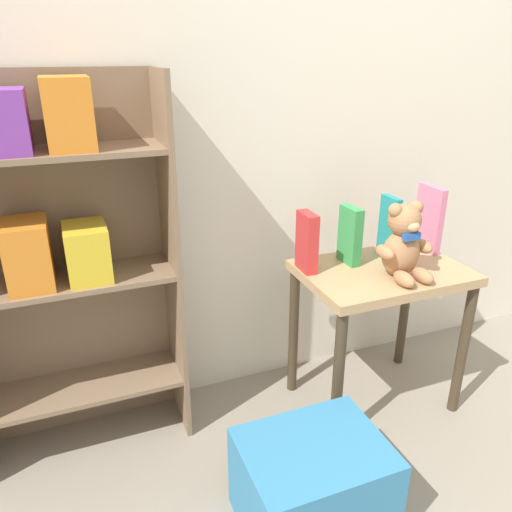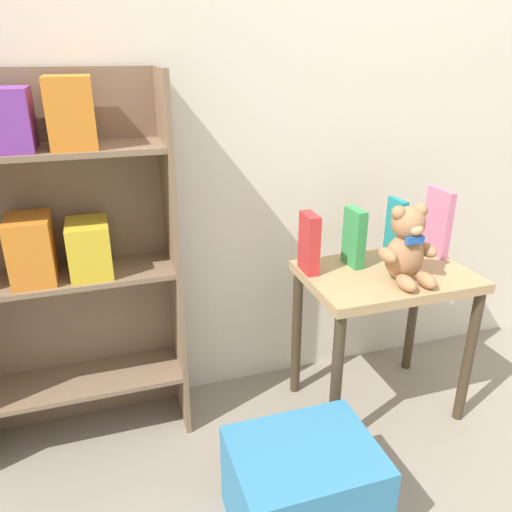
# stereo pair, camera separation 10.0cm
# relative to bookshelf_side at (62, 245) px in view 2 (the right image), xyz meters

# --- Properties ---
(wall_back) EXTENTS (4.80, 0.06, 2.50)m
(wall_back) POSITION_rel_bookshelf_side_xyz_m (1.06, 0.15, 0.49)
(wall_back) COLOR silver
(wall_back) RESTS_ON ground_plane
(bookshelf_side) EXTENTS (0.74, 0.26, 1.31)m
(bookshelf_side) POSITION_rel_bookshelf_side_xyz_m (0.00, 0.00, 0.00)
(bookshelf_side) COLOR #7F664C
(bookshelf_side) RESTS_ON ground_plane
(display_table) EXTENTS (0.62, 0.42, 0.60)m
(display_table) POSITION_rel_bookshelf_side_xyz_m (1.12, -0.22, -0.26)
(display_table) COLOR tan
(display_table) RESTS_ON ground_plane
(teddy_bear) EXTENTS (0.21, 0.19, 0.28)m
(teddy_bear) POSITION_rel_bookshelf_side_xyz_m (1.14, -0.30, -0.03)
(teddy_bear) COLOR #A8754C
(teddy_bear) RESTS_ON display_table
(book_standing_red) EXTENTS (0.05, 0.11, 0.22)m
(book_standing_red) POSITION_rel_bookshelf_side_xyz_m (0.85, -0.12, -0.05)
(book_standing_red) COLOR red
(book_standing_red) RESTS_ON display_table
(book_standing_green) EXTENTS (0.04, 0.11, 0.22)m
(book_standing_green) POSITION_rel_bookshelf_side_xyz_m (1.03, -0.12, -0.05)
(book_standing_green) COLOR #33934C
(book_standing_green) RESTS_ON display_table
(book_standing_teal) EXTENTS (0.03, 0.10, 0.24)m
(book_standing_teal) POSITION_rel_bookshelf_side_xyz_m (1.22, -0.10, -0.04)
(book_standing_teal) COLOR teal
(book_standing_teal) RESTS_ON display_table
(book_standing_pink) EXTENTS (0.03, 0.15, 0.27)m
(book_standing_pink) POSITION_rel_bookshelf_side_xyz_m (1.40, -0.11, -0.03)
(book_standing_pink) COLOR #D17093
(book_standing_pink) RESTS_ON display_table
(storage_bin) EXTENTS (0.43, 0.33, 0.30)m
(storage_bin) POSITION_rel_bookshelf_side_xyz_m (0.62, -0.66, -0.61)
(storage_bin) COLOR teal
(storage_bin) RESTS_ON ground_plane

